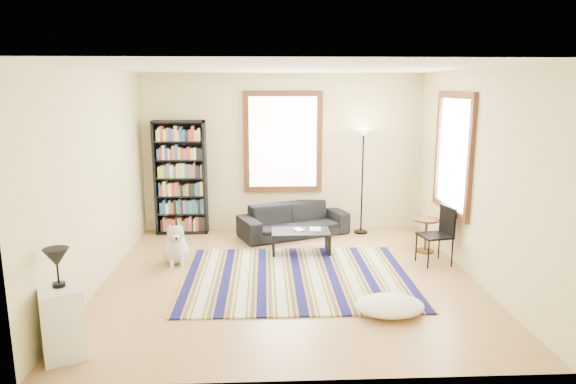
{
  "coord_description": "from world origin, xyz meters",
  "views": [
    {
      "loc": [
        -0.33,
        -6.63,
        2.58
      ],
      "look_at": [
        0.0,
        0.5,
        1.1
      ],
      "focal_mm": 32.0,
      "sensor_mm": 36.0,
      "label": 1
    }
  ],
  "objects_px": {
    "side_table": "(426,235)",
    "floor_cushion": "(390,306)",
    "bookshelf": "(181,178)",
    "floor_lamp": "(362,182)",
    "white_cabinet": "(62,321)",
    "folding_chair": "(435,236)",
    "sofa": "(294,220)",
    "dog": "(175,243)",
    "coffee_table": "(301,242)"
  },
  "relations": [
    {
      "from": "floor_lamp",
      "to": "folding_chair",
      "type": "relative_size",
      "value": 2.16
    },
    {
      "from": "coffee_table",
      "to": "floor_lamp",
      "type": "xyz_separation_m",
      "value": [
        1.16,
        1.08,
        0.75
      ]
    },
    {
      "from": "folding_chair",
      "to": "white_cabinet",
      "type": "height_order",
      "value": "folding_chair"
    },
    {
      "from": "dog",
      "to": "floor_cushion",
      "type": "bearing_deg",
      "value": -47.2
    },
    {
      "from": "sofa",
      "to": "white_cabinet",
      "type": "distance_m",
      "value": 4.68
    },
    {
      "from": "sofa",
      "to": "floor_lamp",
      "type": "bearing_deg",
      "value": -16.99
    },
    {
      "from": "sofa",
      "to": "side_table",
      "type": "relative_size",
      "value": 3.49
    },
    {
      "from": "sofa",
      "to": "floor_cushion",
      "type": "xyz_separation_m",
      "value": [
        0.92,
        -3.23,
        -0.17
      ]
    },
    {
      "from": "sofa",
      "to": "white_cabinet",
      "type": "height_order",
      "value": "white_cabinet"
    },
    {
      "from": "side_table",
      "to": "floor_lamp",
      "type": "bearing_deg",
      "value": 126.26
    },
    {
      "from": "white_cabinet",
      "to": "bookshelf",
      "type": "bearing_deg",
      "value": 58.66
    },
    {
      "from": "floor_cushion",
      "to": "folding_chair",
      "type": "xyz_separation_m",
      "value": [
        1.06,
        1.66,
        0.33
      ]
    },
    {
      "from": "coffee_table",
      "to": "floor_cushion",
      "type": "relative_size",
      "value": 1.12
    },
    {
      "from": "sofa",
      "to": "side_table",
      "type": "distance_m",
      "value": 2.27
    },
    {
      "from": "side_table",
      "to": "white_cabinet",
      "type": "bearing_deg",
      "value": -146.66
    },
    {
      "from": "floor_lamp",
      "to": "side_table",
      "type": "height_order",
      "value": "floor_lamp"
    },
    {
      "from": "sofa",
      "to": "white_cabinet",
      "type": "relative_size",
      "value": 2.69
    },
    {
      "from": "white_cabinet",
      "to": "floor_lamp",
      "type": "bearing_deg",
      "value": 23.21
    },
    {
      "from": "floor_lamp",
      "to": "coffee_table",
      "type": "bearing_deg",
      "value": -137.01
    },
    {
      "from": "sofa",
      "to": "dog",
      "type": "bearing_deg",
      "value": -165.15
    },
    {
      "from": "side_table",
      "to": "floor_cushion",
      "type": "bearing_deg",
      "value": -116.57
    },
    {
      "from": "coffee_table",
      "to": "side_table",
      "type": "relative_size",
      "value": 1.67
    },
    {
      "from": "sofa",
      "to": "side_table",
      "type": "xyz_separation_m",
      "value": [
        2.03,
        -1.02,
        -0.0
      ]
    },
    {
      "from": "dog",
      "to": "white_cabinet",
      "type": "bearing_deg",
      "value": -116.7
    },
    {
      "from": "floor_cushion",
      "to": "coffee_table",
      "type": "bearing_deg",
      "value": 111.09
    },
    {
      "from": "bookshelf",
      "to": "floor_lamp",
      "type": "distance_m",
      "value": 3.19
    },
    {
      "from": "floor_lamp",
      "to": "side_table",
      "type": "distance_m",
      "value": 1.53
    },
    {
      "from": "floor_lamp",
      "to": "dog",
      "type": "bearing_deg",
      "value": -154.43
    },
    {
      "from": "sofa",
      "to": "side_table",
      "type": "bearing_deg",
      "value": -48.27
    },
    {
      "from": "coffee_table",
      "to": "side_table",
      "type": "distance_m",
      "value": 1.98
    },
    {
      "from": "bookshelf",
      "to": "white_cabinet",
      "type": "relative_size",
      "value": 2.86
    },
    {
      "from": "bookshelf",
      "to": "coffee_table",
      "type": "distance_m",
      "value": 2.52
    },
    {
      "from": "floor_lamp",
      "to": "folding_chair",
      "type": "xyz_separation_m",
      "value": [
        0.77,
        -1.67,
        -0.5
      ]
    },
    {
      "from": "coffee_table",
      "to": "dog",
      "type": "distance_m",
      "value": 1.92
    },
    {
      "from": "white_cabinet",
      "to": "floor_cushion",
      "type": "bearing_deg",
      "value": -12.28
    },
    {
      "from": "side_table",
      "to": "folding_chair",
      "type": "distance_m",
      "value": 0.58
    },
    {
      "from": "coffee_table",
      "to": "dog",
      "type": "xyz_separation_m",
      "value": [
        -1.88,
        -0.38,
        0.13
      ]
    },
    {
      "from": "floor_lamp",
      "to": "white_cabinet",
      "type": "relative_size",
      "value": 2.66
    },
    {
      "from": "bookshelf",
      "to": "floor_cushion",
      "type": "distance_m",
      "value": 4.63
    },
    {
      "from": "white_cabinet",
      "to": "folding_chair",
      "type": "bearing_deg",
      "value": 3.7
    },
    {
      "from": "sofa",
      "to": "coffee_table",
      "type": "bearing_deg",
      "value": -108.38
    },
    {
      "from": "dog",
      "to": "sofa",
      "type": "bearing_deg",
      "value": 23.64
    },
    {
      "from": "floor_cushion",
      "to": "floor_lamp",
      "type": "distance_m",
      "value": 3.44
    },
    {
      "from": "floor_cushion",
      "to": "white_cabinet",
      "type": "relative_size",
      "value": 1.14
    },
    {
      "from": "sofa",
      "to": "dog",
      "type": "xyz_separation_m",
      "value": [
        -1.83,
        -1.35,
        0.03
      ]
    },
    {
      "from": "sofa",
      "to": "bookshelf",
      "type": "distance_m",
      "value": 2.12
    },
    {
      "from": "floor_cushion",
      "to": "side_table",
      "type": "relative_size",
      "value": 1.48
    },
    {
      "from": "floor_lamp",
      "to": "folding_chair",
      "type": "bearing_deg",
      "value": -65.29
    },
    {
      "from": "folding_chair",
      "to": "dog",
      "type": "xyz_separation_m",
      "value": [
        -3.81,
        0.22,
        -0.12
      ]
    },
    {
      "from": "folding_chair",
      "to": "white_cabinet",
      "type": "xyz_separation_m",
      "value": [
        -4.45,
        -2.41,
        -0.08
      ]
    }
  ]
}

